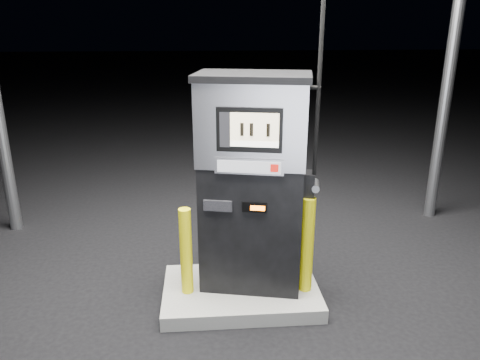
{
  "coord_description": "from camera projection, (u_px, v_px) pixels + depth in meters",
  "views": [
    {
      "loc": [
        -0.35,
        -4.22,
        2.79
      ],
      "look_at": [
        -0.01,
        0.0,
        1.32
      ],
      "focal_mm": 35.0,
      "sensor_mm": 36.0,
      "label": 1
    }
  ],
  "objects": [
    {
      "name": "ground",
      "position": [
        241.0,
        299.0,
        4.91
      ],
      "size": [
        80.0,
        80.0,
        0.0
      ],
      "primitive_type": "plane",
      "color": "black",
      "rests_on": "ground"
    },
    {
      "name": "pump_island",
      "position": [
        241.0,
        293.0,
        4.89
      ],
      "size": [
        1.6,
        1.0,
        0.15
      ],
      "primitive_type": "cube",
      "color": "gray",
      "rests_on": "ground"
    },
    {
      "name": "fuel_dispenser",
      "position": [
        253.0,
        182.0,
        4.6
      ],
      "size": [
        1.25,
        0.85,
        4.5
      ],
      "rotation": [
        0.0,
        0.0,
        -0.21
      ],
      "color": "black",
      "rests_on": "pump_island"
    },
    {
      "name": "bollard_left",
      "position": [
        186.0,
        251.0,
        4.63
      ],
      "size": [
        0.12,
        0.12,
        0.91
      ],
      "primitive_type": "cylinder",
      "rotation": [
        0.0,
        0.0,
        0.01
      ],
      "color": "yellow",
      "rests_on": "pump_island"
    },
    {
      "name": "bollard_right",
      "position": [
        307.0,
        245.0,
        4.66
      ],
      "size": [
        0.17,
        0.17,
        1.0
      ],
      "primitive_type": "cylinder",
      "rotation": [
        0.0,
        0.0,
        -0.31
      ],
      "color": "yellow",
      "rests_on": "pump_island"
    }
  ]
}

